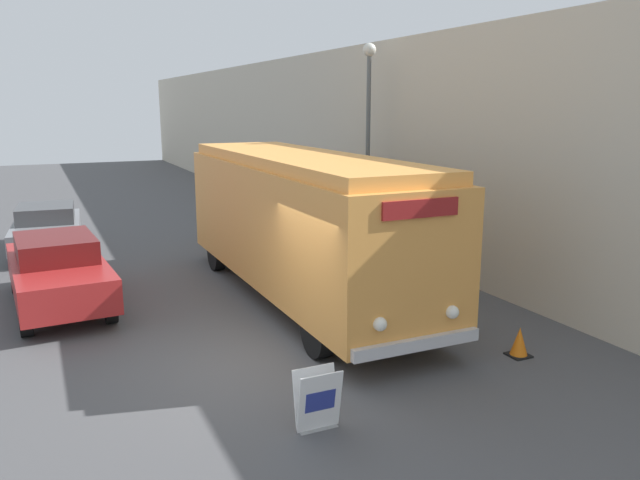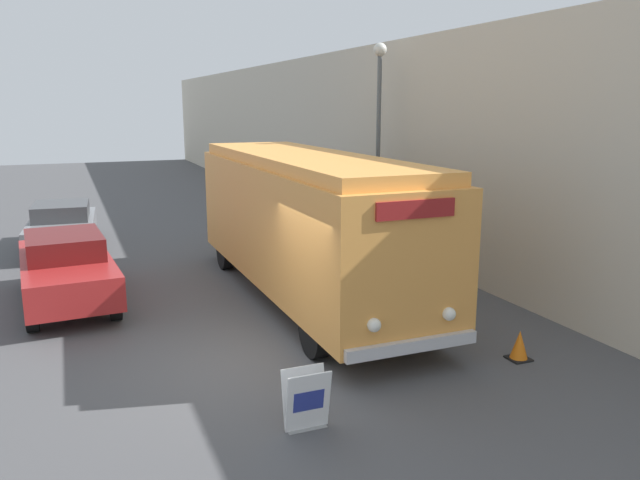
% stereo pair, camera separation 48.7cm
% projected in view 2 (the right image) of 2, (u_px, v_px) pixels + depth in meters
% --- Properties ---
extents(ground_plane, '(80.00, 80.00, 0.00)m').
position_uv_depth(ground_plane, '(261.00, 362.00, 10.56)').
color(ground_plane, '#4C4C4F').
extents(building_wall_right, '(0.30, 60.00, 6.02)m').
position_uv_depth(building_wall_right, '(347.00, 142.00, 21.24)').
color(building_wall_right, beige).
rests_on(building_wall_right, ground_plane).
extents(vintage_bus, '(2.43, 9.30, 3.22)m').
position_uv_depth(vintage_bus, '(306.00, 219.00, 13.65)').
color(vintage_bus, black).
rests_on(vintage_bus, ground_plane).
extents(sign_board, '(0.61, 0.32, 0.84)m').
position_uv_depth(sign_board, '(306.00, 400.00, 8.31)').
color(sign_board, gray).
rests_on(sign_board, ground_plane).
extents(streetlamp, '(0.36, 0.36, 5.88)m').
position_uv_depth(streetlamp, '(379.00, 119.00, 17.14)').
color(streetlamp, '#595E60').
rests_on(streetlamp, ground_plane).
extents(parked_car_near, '(2.06, 4.58, 1.53)m').
position_uv_depth(parked_car_near, '(66.00, 268.00, 13.50)').
color(parked_car_near, black).
rests_on(parked_car_near, ground_plane).
extents(parked_car_mid, '(2.11, 4.39, 1.37)m').
position_uv_depth(parked_car_mid, '(62.00, 225.00, 18.65)').
color(parked_car_mid, black).
rests_on(parked_car_mid, ground_plane).
extents(traffic_cone, '(0.36, 0.36, 0.52)m').
position_uv_depth(traffic_cone, '(519.00, 345.00, 10.59)').
color(traffic_cone, black).
rests_on(traffic_cone, ground_plane).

